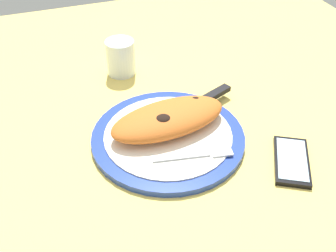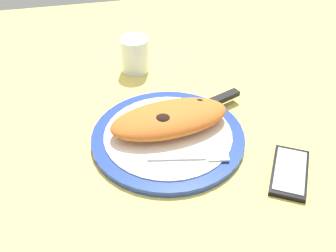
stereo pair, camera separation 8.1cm
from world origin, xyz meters
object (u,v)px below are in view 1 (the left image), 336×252
at_px(knife, 202,102).
at_px(water_glass, 121,60).
at_px(fork, 202,155).
at_px(smartphone, 292,161).
at_px(calzone, 168,119).
at_px(plate, 168,137).

height_order(knife, water_glass, water_glass).
xyz_separation_m(knife, water_glass, (-0.13, 0.21, 0.02)).
relative_size(fork, smartphone, 1.05).
bearing_deg(calzone, water_glass, 96.31).
relative_size(calzone, smartphone, 1.78).
distance_m(plate, water_glass, 0.29).
height_order(calzone, fork, calzone).
height_order(plate, fork, fork).
xyz_separation_m(plate, knife, (0.10, 0.07, 0.01)).
xyz_separation_m(fork, smartphone, (0.16, -0.06, -0.01)).
xyz_separation_m(calzone, fork, (0.03, -0.10, -0.02)).
bearing_deg(water_glass, fork, -80.66).
xyz_separation_m(knife, smartphone, (0.10, -0.21, -0.02)).
bearing_deg(smartphone, knife, 113.88).
relative_size(calzone, water_glass, 2.92).
bearing_deg(plate, water_glass, 94.44).
height_order(knife, smartphone, knife).
bearing_deg(smartphone, calzone, 139.95).
relative_size(plate, knife, 1.30).
bearing_deg(fork, plate, 115.01).
relative_size(knife, smartphone, 1.66).
xyz_separation_m(calzone, knife, (0.10, 0.05, -0.02)).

